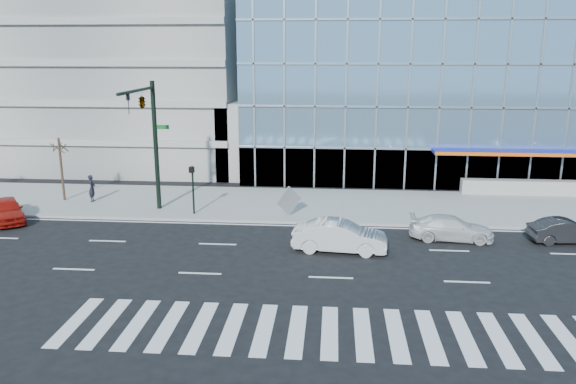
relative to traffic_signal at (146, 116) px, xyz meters
name	(u,v)px	position (x,y,z in m)	size (l,w,h in m)	color
ground	(332,247)	(11.00, -4.57, -6.16)	(160.00, 160.00, 0.00)	black
sidewalk	(332,205)	(11.00, 3.43, -6.09)	(120.00, 8.00, 0.15)	gray
theatre_building	(489,77)	(25.00, 21.43, 1.34)	(42.00, 26.00, 15.00)	#79A6CA
parking_garage	(125,49)	(-9.00, 21.43, 3.84)	(24.00, 24.00, 20.00)	gray
ramp_block	(261,137)	(5.00, 13.43, -3.16)	(6.00, 8.00, 6.00)	gray
traffic_signal	(146,116)	(0.00, 0.00, 0.00)	(1.14, 5.74, 8.00)	black
ped_signal_post	(193,182)	(2.50, 0.37, -4.02)	(0.30, 0.33, 3.00)	black
street_tree_near	(59,147)	(-7.00, 2.93, -2.39)	(1.10, 1.10, 4.23)	#332319
white_suv	(451,228)	(17.40, -2.77, -5.52)	(1.80, 4.43, 1.28)	silver
white_sedan	(340,236)	(11.40, -5.07, -5.38)	(1.66, 4.77, 1.57)	silver
dark_sedan	(567,231)	(23.40, -2.77, -5.53)	(1.35, 3.87, 1.28)	black
red_sedan	(7,210)	(-8.31, -1.61, -5.45)	(1.68, 4.18, 1.42)	#A2140C
pedestrian	(92,188)	(-4.93, 2.74, -5.12)	(0.65, 0.43, 1.79)	black
tilted_panel	(289,201)	(8.38, 0.57, -5.10)	(1.30, 0.06, 1.30)	gray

